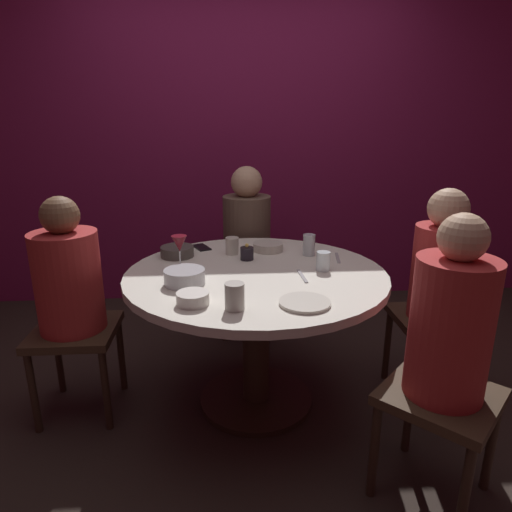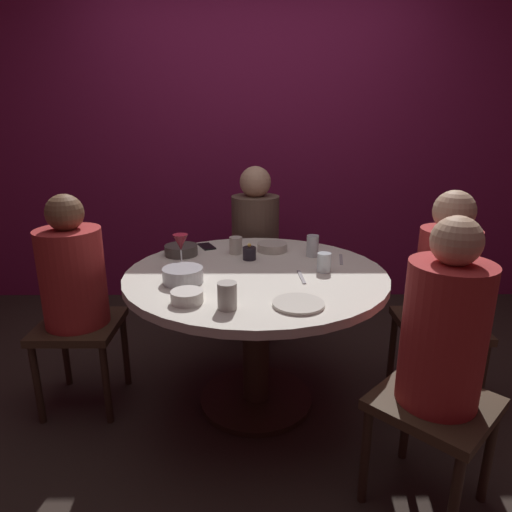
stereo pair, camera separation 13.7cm
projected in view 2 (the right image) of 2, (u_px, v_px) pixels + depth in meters
The scene contains 21 objects.
ground_plane at pixel (256, 401), 2.42m from camera, with size 8.00×8.00×0.00m, color #2D231E.
back_wall at pixel (255, 140), 3.54m from camera, with size 6.00×0.10×2.60m, color maroon.
dining_table at pixel (256, 301), 2.25m from camera, with size 1.29×1.29×0.74m.
seated_diner_left at pixel (73, 280), 2.21m from camera, with size 0.40×0.40×1.13m.
seated_diner_back at pixel (255, 232), 3.05m from camera, with size 0.40×0.40×1.17m.
seated_diner_right at pixel (445, 277), 2.22m from camera, with size 0.40×0.40×1.15m.
seated_diner_front_right at pixel (443, 340), 1.58m from camera, with size 0.57×0.57×1.17m.
candle_holder at pixel (249, 253), 2.38m from camera, with size 0.07×0.07×0.09m.
wine_glass at pixel (181, 244), 2.21m from camera, with size 0.08×0.08×0.18m.
dinner_plate at pixel (298, 304), 1.80m from camera, with size 0.21×0.21×0.01m, color beige.
cell_phone at pixel (207, 246), 2.62m from camera, with size 0.07×0.14×0.01m, color black.
bowl_serving_large at pixel (183, 275), 2.05m from camera, with size 0.19×0.19×0.07m, color #B7B7BC.
bowl_salad_center at pixel (181, 250), 2.46m from camera, with size 0.18×0.18×0.06m, color #4C4742.
bowl_small_white at pixel (187, 297), 1.83m from camera, with size 0.13×0.13×0.05m, color silver.
bowl_sauce_side at pixel (272, 247), 2.54m from camera, with size 0.17×0.17×0.05m, color beige.
cup_near_candle at pixel (313, 246), 2.43m from camera, with size 0.07×0.07×0.12m, color silver.
cup_by_left_diner at pixel (324, 263), 2.19m from camera, with size 0.07×0.07×0.10m, color silver.
cup_by_right_diner at pixel (236, 245), 2.48m from camera, with size 0.07×0.07×0.09m, color beige.
cup_center_front at pixel (227, 296), 1.76m from camera, with size 0.08×0.08×0.11m, color #B2ADA3.
fork_near_plate at pixel (301, 277), 2.12m from camera, with size 0.02×0.18×0.01m, color #B7B7BC.
knife_near_plate at pixel (341, 259), 2.38m from camera, with size 0.02×0.18×0.01m, color #B7B7BC.
Camera 2 is at (-0.01, -2.08, 1.47)m, focal length 31.30 mm.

